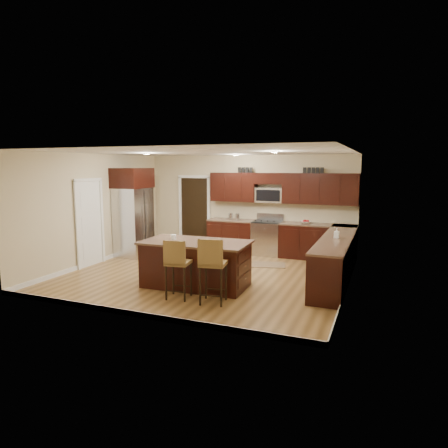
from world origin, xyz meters
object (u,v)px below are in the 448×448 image
at_px(range, 267,238).
at_px(refrigerator, 133,211).
at_px(island, 196,265).
at_px(stool_right, 212,263).
at_px(stool_mid, 177,262).

bearing_deg(range, refrigerator, -156.26).
bearing_deg(refrigerator, island, -34.06).
height_order(island, stool_right, stool_right).
xyz_separation_m(island, stool_mid, (0.04, -0.84, 0.26)).
bearing_deg(stool_mid, island, 84.62).
bearing_deg(range, stool_right, -87.36).
height_order(range, stool_mid, range).
xyz_separation_m(stool_mid, refrigerator, (-2.80, 2.71, 0.52)).
distance_m(range, stool_mid, 4.20).
bearing_deg(stool_right, range, 83.63).
bearing_deg(island, refrigerator, 143.64).
distance_m(island, refrigerator, 3.42).
bearing_deg(range, stool_mid, -96.86).
height_order(island, stool_mid, stool_mid).
bearing_deg(refrigerator, stool_mid, -44.10).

